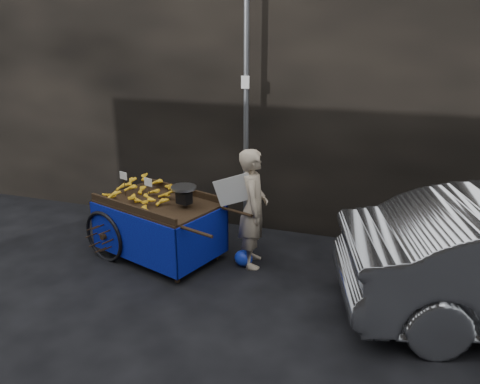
% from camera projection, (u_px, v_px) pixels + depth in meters
% --- Properties ---
extents(ground, '(80.00, 80.00, 0.00)m').
position_uv_depth(ground, '(197.00, 267.00, 6.47)').
color(ground, black).
rests_on(ground, ground).
extents(building_wall, '(13.50, 2.00, 5.00)m').
position_uv_depth(building_wall, '(275.00, 68.00, 7.86)').
color(building_wall, black).
rests_on(building_wall, ground).
extents(street_pole, '(0.12, 0.10, 4.00)m').
position_uv_depth(street_pole, '(246.00, 109.00, 6.89)').
color(street_pole, slate).
rests_on(street_pole, ground).
extents(banana_cart, '(2.46, 1.65, 1.23)m').
position_uv_depth(banana_cart, '(156.00, 206.00, 6.59)').
color(banana_cart, black).
rests_on(banana_cart, ground).
extents(vendor, '(0.79, 0.69, 1.66)m').
position_uv_depth(vendor, '(253.00, 208.00, 6.31)').
color(vendor, tan).
rests_on(vendor, ground).
extents(plastic_bag, '(0.26, 0.21, 0.23)m').
position_uv_depth(plastic_bag, '(244.00, 258.00, 6.48)').
color(plastic_bag, '#1830B7').
rests_on(plastic_bag, ground).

